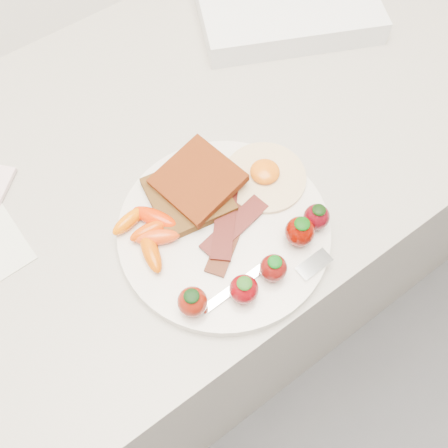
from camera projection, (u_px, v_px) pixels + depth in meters
counter at (172, 278)px, 1.10m from camera, size 2.00×0.60×0.90m
plate at (224, 231)px, 0.64m from camera, size 0.27×0.27×0.02m
toast_lower at (188, 196)px, 0.64m from camera, size 0.11×0.11×0.01m
toast_upper at (198, 180)px, 0.64m from camera, size 0.11×0.11×0.02m
fried_egg at (265, 176)px, 0.66m from camera, size 0.12×0.12×0.02m
bacon_strips at (229, 229)px, 0.62m from camera, size 0.12×0.10×0.01m
baby_carrots at (149, 232)px, 0.62m from camera, size 0.08×0.10×0.02m
strawberries at (266, 260)px, 0.59m from camera, size 0.22×0.06×0.04m
fork at (274, 275)px, 0.60m from camera, size 0.17×0.05×0.00m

